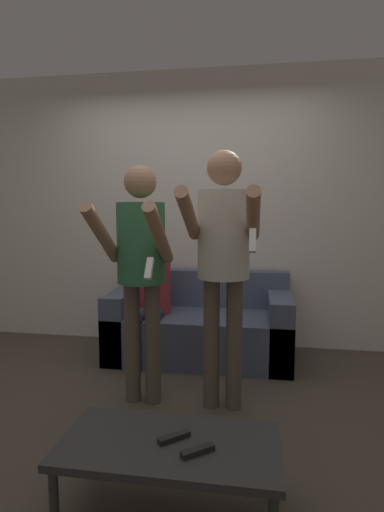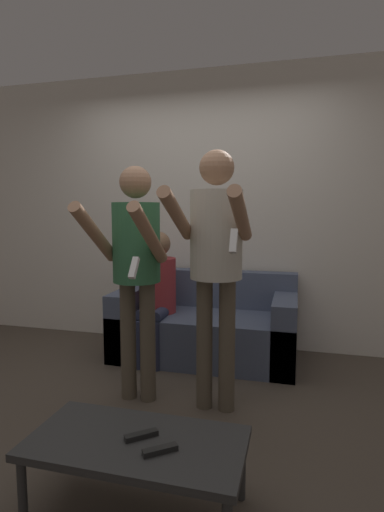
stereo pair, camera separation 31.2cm
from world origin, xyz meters
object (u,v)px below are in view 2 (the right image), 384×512
at_px(coffee_table, 136,447).
at_px(remote_near, 160,450).
at_px(remote_far, 141,435).
at_px(person_seated, 157,290).
at_px(person_standing_right, 216,249).
at_px(person_standing_left, 136,257).
at_px(couch, 205,328).

relative_size(coffee_table, remote_near, 6.85).
bearing_deg(remote_far, person_seated, 107.56).
xyz_separation_m(remote_near, remote_far, (-0.12, 0.08, 0.00)).
relative_size(remote_near, remote_far, 1.02).
distance_m(person_standing_right, remote_near, 1.30).
bearing_deg(remote_far, remote_near, -35.06).
xyz_separation_m(person_standing_left, remote_near, (0.55, -1.07, -0.67)).
bearing_deg(person_seated, coffee_table, -73.10).
xyz_separation_m(couch, person_standing_left, (-0.28, -0.94, 0.75)).
xyz_separation_m(person_standing_right, person_seated, (-0.70, 0.80, -0.46)).
bearing_deg(person_standing_right, remote_near, -90.87).
height_order(coffee_table, remote_near, remote_near).
distance_m(person_seated, remote_near, 2.01).
height_order(couch, person_seated, person_seated).
xyz_separation_m(person_standing_left, coffee_table, (0.41, -1.00, -0.72)).
distance_m(couch, person_standing_right, 1.28).
bearing_deg(remote_far, person_standing_right, 82.33).
xyz_separation_m(person_standing_left, remote_far, (0.43, -0.99, -0.67)).
height_order(couch, remote_far, couch).
xyz_separation_m(person_standing_right, remote_far, (-0.13, -0.99, -0.74)).
bearing_deg(coffee_table, remote_far, 41.61).
bearing_deg(couch, person_standing_left, -106.59).
relative_size(person_standing_right, remote_far, 12.63).
height_order(couch, remote_near, couch).
relative_size(couch, person_standing_right, 0.94).
distance_m(couch, person_standing_left, 1.24).
bearing_deg(remote_near, person_standing_left, 117.09).
distance_m(person_seated, remote_far, 1.90).
distance_m(person_standing_left, remote_far, 1.27).
relative_size(person_seated, remote_near, 8.25).
distance_m(couch, remote_near, 2.03).
bearing_deg(person_seated, remote_far, -72.44).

